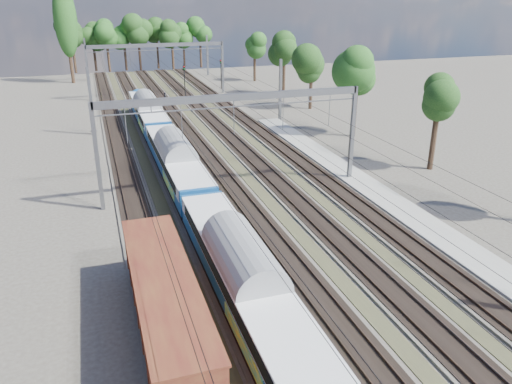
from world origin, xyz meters
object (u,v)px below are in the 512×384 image
object	(u,v)px
signal_near	(185,80)
signal_far	(221,71)
freight_boxcar	(165,303)
worker	(166,98)
emu_train	(177,157)

from	to	relation	value
signal_near	signal_far	world-z (taller)	signal_near
freight_boxcar	signal_near	xyz separation A→B (m)	(12.29, 59.70, 1.58)
worker	emu_train	bearing A→B (deg)	171.49
emu_train	freight_boxcar	bearing A→B (deg)	-101.26
emu_train	worker	xyz separation A→B (m)	(4.47, 36.90, -1.66)
freight_boxcar	worker	size ratio (longest dim) A/B	7.16
signal_far	signal_near	bearing A→B (deg)	-131.95
freight_boxcar	emu_train	bearing A→B (deg)	78.74
freight_boxcar	signal_near	bearing A→B (deg)	78.37
emu_train	signal_far	world-z (taller)	signal_far
emu_train	worker	world-z (taller)	emu_train
emu_train	freight_boxcar	distance (m)	23.06
emu_train	signal_far	bearing A→B (deg)	70.83
signal_near	signal_far	bearing A→B (deg)	67.32
worker	signal_far	distance (m)	16.68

